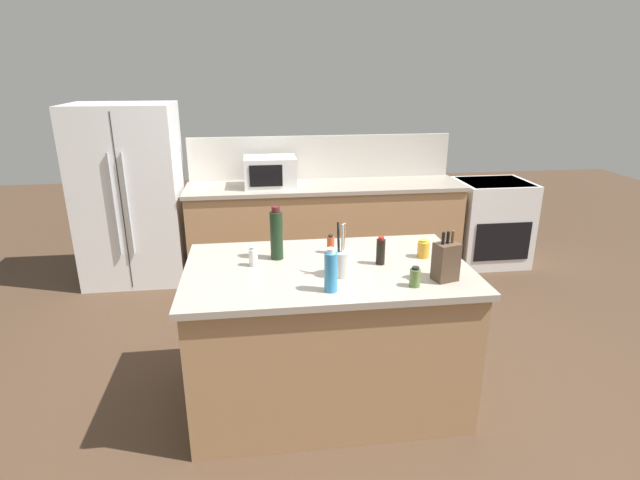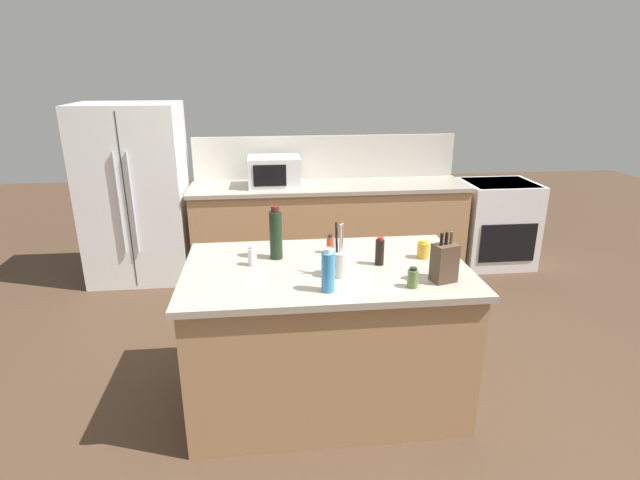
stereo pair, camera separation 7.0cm
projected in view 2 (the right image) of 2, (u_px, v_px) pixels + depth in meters
ground_plane at (326, 396)px, 3.34m from camera, size 14.00×14.00×0.00m
back_counter_run at (329, 228)px, 5.28m from camera, size 2.85×0.66×0.94m
wall_backsplash at (326, 157)px, 5.35m from camera, size 2.81×0.03×0.46m
kitchen_island at (326, 334)px, 3.19m from camera, size 1.73×1.03×0.94m
refrigerator at (136, 194)px, 4.99m from camera, size 0.98×0.75×1.77m
range_oven at (496, 223)px, 5.47m from camera, size 0.76×0.65×0.92m
microwave at (274, 172)px, 5.02m from camera, size 0.51×0.39×0.30m
knife_block at (444, 262)px, 2.79m from camera, size 0.15×0.13×0.29m
utensil_crock at (339, 262)px, 2.88m from camera, size 0.12×0.12×0.32m
spice_jar_oregano at (413, 278)px, 2.73m from camera, size 0.06×0.06×0.12m
dish_soap_bottle at (328, 271)px, 2.67m from camera, size 0.07×0.07×0.25m
spice_jar_paprika at (330, 244)px, 3.24m from camera, size 0.05×0.05×0.12m
salt_shaker at (252, 256)px, 3.04m from camera, size 0.05×0.05×0.12m
wine_bottle at (276, 234)px, 3.12m from camera, size 0.08×0.08×0.34m
soy_sauce_bottle at (380, 252)px, 3.04m from camera, size 0.05×0.05×0.18m
honey_jar at (423, 250)px, 3.15m from camera, size 0.08×0.08×0.12m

